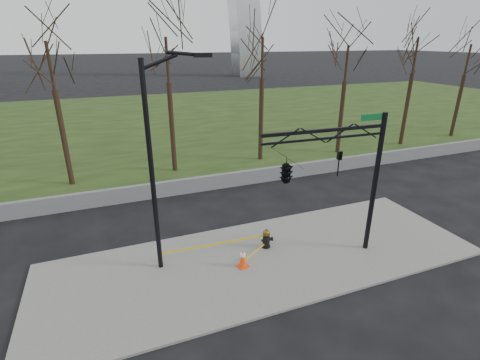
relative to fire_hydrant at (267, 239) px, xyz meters
name	(u,v)px	position (x,y,z in m)	size (l,w,h in m)	color
ground	(265,260)	(-0.41, -0.75, -0.51)	(500.00, 500.00, 0.00)	black
sidewalk	(265,259)	(-0.41, -0.75, -0.46)	(18.00, 6.00, 0.10)	slate
grass_strip	(154,119)	(-0.41, 29.25, -0.48)	(120.00, 40.00, 0.06)	#1F3212
guardrail	(209,183)	(-0.41, 7.25, -0.06)	(60.00, 0.30, 0.90)	#59595B
tree_row	(263,95)	(4.90, 11.25, 4.37)	(56.61, 4.00, 9.76)	black
fire_hydrant	(267,239)	(0.00, 0.00, 0.00)	(0.56, 0.36, 0.90)	black
traffic_cone	(243,258)	(-1.49, -0.96, -0.03)	(0.48, 0.48, 0.77)	#FF3E0D
street_light	(157,156)	(-4.31, 0.21, 4.18)	(2.39, 0.42, 8.21)	black
traffic_signal_mast	(305,168)	(0.76, -1.45, 3.63)	(5.10, 2.51, 6.00)	black
caution_tape	(227,246)	(-1.85, -0.05, 0.07)	(4.53, 1.19, 0.45)	#E3B10B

